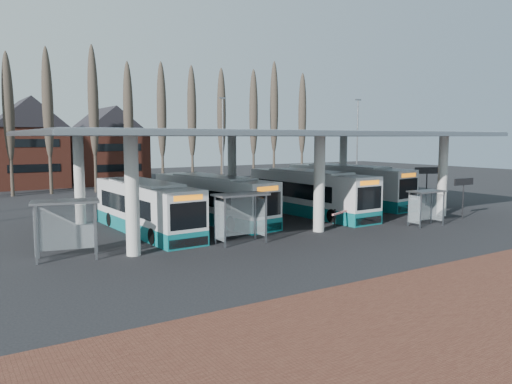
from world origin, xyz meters
TOP-DOWN VIEW (x-y plane):
  - ground at (0.00, 0.00)m, footprint 140.00×140.00m
  - station_canopy at (0.00, 8.00)m, footprint 32.00×16.00m
  - poplar_row at (0.00, 33.00)m, footprint 45.10×1.10m
  - lamp_post_b at (6.00, 26.00)m, footprint 0.80×0.16m
  - lamp_post_c at (20.00, 20.00)m, footprint 0.80×0.16m
  - bus_0 at (-9.30, 8.18)m, footprint 3.02×11.66m
  - bus_1 at (-3.86, 9.59)m, footprint 4.09×11.93m
  - bus_2 at (3.87, 8.39)m, footprint 3.05×12.35m
  - bus_3 at (10.32, 11.09)m, footprint 3.86×12.72m
  - shelter_0 at (-14.96, 3.63)m, footprint 3.36×2.17m
  - shelter_1 at (-5.97, 2.23)m, footprint 3.06×1.59m
  - shelter_2 at (7.38, 0.33)m, footprint 2.61×1.39m
  - info_sign_0 at (12.09, 0.74)m, footprint 1.99×0.18m
  - info_sign_1 at (15.28, 6.55)m, footprint 2.15×0.93m
  - barrier at (1.86, 2.68)m, footprint 2.24×1.14m

SIDE VIEW (x-z plane):
  - ground at x=0.00m, z-range 0.00..0.00m
  - barrier at x=1.86m, z-range 0.33..1.54m
  - bus_0 at x=-9.30m, z-range -0.09..3.12m
  - bus_1 at x=-3.86m, z-range -0.09..3.16m
  - bus_2 at x=3.87m, z-range -0.10..3.31m
  - bus_3 at x=10.32m, z-range -0.10..3.38m
  - shelter_2 at x=7.38m, z-range 0.54..2.91m
  - shelter_1 at x=-5.97m, z-range 0.64..3.44m
  - shelter_0 at x=-14.96m, z-range 0.66..3.54m
  - info_sign_0 at x=12.09m, z-range 1.00..3.96m
  - info_sign_1 at x=15.28m, z-range 1.14..4.51m
  - lamp_post_b at x=6.00m, z-range 0.25..10.42m
  - lamp_post_c at x=20.00m, z-range 0.25..10.42m
  - station_canopy at x=0.00m, z-range 2.51..8.85m
  - poplar_row at x=0.00m, z-range 1.53..16.03m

